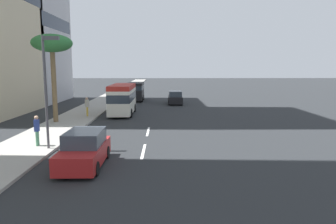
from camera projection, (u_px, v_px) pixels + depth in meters
ground_plane at (153, 111)px, 34.62m from camera, size 198.00×198.00×0.00m
sidewalk_right at (89, 110)px, 34.50m from camera, size 162.00×3.87×0.15m
lane_stripe_mid at (143, 151)px, 17.99m from camera, size 3.20×0.16×0.01m
lane_stripe_far at (148, 131)px, 23.47m from camera, size 3.20×0.16×0.01m
minibus_lead at (122, 98)px, 31.66m from camera, size 6.59×2.26×3.01m
car_second at (175, 98)px, 40.88m from camera, size 4.67×1.82×1.69m
van_third at (136, 90)px, 44.37m from camera, size 4.97×2.20×2.58m
car_fourth at (85, 150)px, 15.27m from camera, size 4.40×1.88×1.71m
pedestrian_near_lamp at (87, 106)px, 29.77m from camera, size 0.38×0.38×1.78m
pedestrian_mid_block at (37, 129)px, 18.55m from camera, size 0.32×0.24×1.80m
palm_tree at (52, 45)px, 25.93m from camera, size 3.31×3.31×7.31m
street_lamp at (47, 79)px, 17.55m from camera, size 0.24×0.97×6.35m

